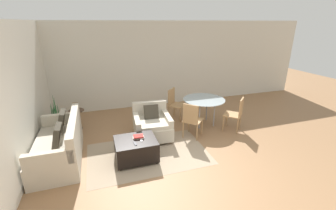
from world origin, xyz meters
name	(u,v)px	position (x,y,z in m)	size (l,w,h in m)	color
ground_plane	(190,173)	(0.00, 0.00, 0.00)	(20.00, 20.00, 0.00)	#936B47
wall_back	(144,65)	(0.00, 3.91, 1.38)	(12.00, 0.06, 2.75)	beige
wall_left	(21,96)	(-2.91, 1.50, 1.38)	(0.06, 12.00, 2.75)	beige
area_rug	(148,154)	(-0.60, 0.88, 0.00)	(2.54, 1.62, 0.01)	gray
couch	(61,146)	(-2.35, 1.26, 0.31)	(0.86, 1.84, 0.91)	beige
armchair	(152,125)	(-0.32, 1.63, 0.33)	(0.94, 1.01, 0.82)	beige
ottoman	(136,149)	(-0.88, 0.78, 0.24)	(0.83, 0.69, 0.45)	black
book_stack	(138,137)	(-0.80, 0.84, 0.48)	(0.25, 0.17, 0.05)	beige
tv_remote_primary	(135,143)	(-0.91, 0.63, 0.45)	(0.05, 0.16, 0.01)	#333338
tv_remote_secondary	(141,140)	(-0.77, 0.74, 0.45)	(0.06, 0.16, 0.01)	#B7B7BC
potted_plant	(57,124)	(-2.58, 2.60, 0.24)	(0.33, 0.33, 1.07)	#333338
side_table	(77,116)	(-2.10, 2.68, 0.37)	(0.39, 0.39, 0.53)	#4C3828
picture_frame	(75,107)	(-2.10, 2.68, 0.63)	(0.14, 0.07, 0.21)	#8C6647
dining_table	(204,102)	(1.21, 1.91, 0.66)	(1.13, 1.13, 0.74)	#99A8AD
dining_chair_near_left	(192,118)	(0.59, 1.28, 0.52)	(0.59, 0.59, 0.90)	tan
dining_chair_near_right	(236,112)	(1.84, 1.28, 0.52)	(0.59, 0.59, 0.90)	tan
dining_chair_far_left	(174,102)	(0.59, 2.53, 0.52)	(0.59, 0.59, 0.90)	tan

